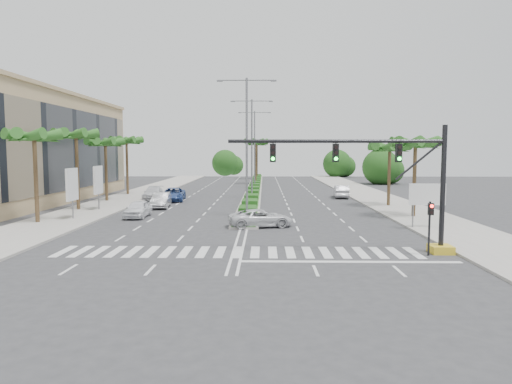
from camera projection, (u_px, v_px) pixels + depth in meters
ground at (238, 252)px, 25.98m from camera, size 160.00×160.00×0.00m
footpath_right at (401, 208)px, 45.61m from camera, size 6.00×120.00×0.15m
footpath_left at (99, 208)px, 46.16m from camera, size 6.00×120.00×0.15m
median at (254, 188)px, 70.78m from camera, size 2.20×75.00×0.20m
median_grass at (254, 187)px, 70.77m from camera, size 1.80×75.00×0.04m
building at (23, 149)px, 51.81m from camera, size 12.00×36.00×12.00m
signal_gantry at (403, 192)px, 25.50m from camera, size 12.60×1.20×7.20m
pedestrian_signal at (430, 219)px, 24.93m from camera, size 0.28×0.36×3.00m
direction_sign at (427, 196)px, 33.47m from camera, size 2.70×0.11×3.40m
billboard_near at (72, 185)px, 37.93m from camera, size 0.18×2.10×4.35m
billboard_far at (98, 180)px, 43.90m from camera, size 0.18×2.10×4.35m
palm_left_near at (34, 139)px, 35.64m from camera, size 4.57×4.68×7.55m
palm_left_mid at (76, 137)px, 43.57m from camera, size 4.57×4.68×7.95m
palm_left_far at (105, 145)px, 51.59m from camera, size 4.57×4.68×7.35m
palm_left_end at (127, 143)px, 59.53m from camera, size 4.57×4.68×7.75m
palm_right_near at (415, 146)px, 39.11m from camera, size 4.57×4.68×7.05m
palm_right_far at (390, 150)px, 47.10m from camera, size 4.57×4.68×6.75m
palm_median_a at (256, 143)px, 80.12m from camera, size 4.57×4.68×8.05m
palm_median_b at (257, 145)px, 95.06m from camera, size 4.57×4.68×8.05m
streetlight_near at (247, 139)px, 39.32m from camera, size 5.10×0.25×12.00m
streetlight_mid at (252, 143)px, 55.25m from camera, size 5.10×0.25×12.00m
streetlight_far at (255, 145)px, 71.19m from camera, size 5.10×0.25×12.00m
car_parked_a at (138, 209)px, 39.75m from camera, size 1.74×4.31×1.47m
car_parked_b at (161, 200)px, 46.60m from camera, size 2.07×4.83×1.55m
car_parked_c at (173, 194)px, 52.92m from camera, size 2.95×5.65×1.52m
car_parked_d at (153, 193)px, 54.67m from camera, size 2.57×5.37×1.51m
car_crossing at (261, 218)px, 34.71m from camera, size 5.26×3.30×1.35m
car_right at (341, 191)px, 56.71m from camera, size 2.03×4.83×1.55m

